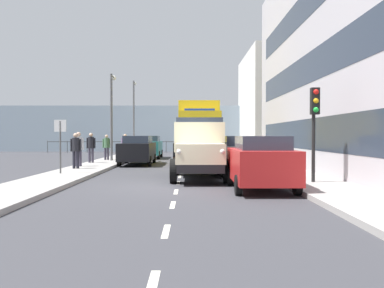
% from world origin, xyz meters
% --- Properties ---
extents(ground_plane, '(80.00, 80.00, 0.00)m').
position_xyz_m(ground_plane, '(0.00, -8.64, 0.00)').
color(ground_plane, '#38383D').
extents(sidewalk_left, '(2.18, 40.24, 0.15)m').
position_xyz_m(sidewalk_left, '(-4.72, -8.64, 0.07)').
color(sidewalk_left, '#9E9993').
rests_on(sidewalk_left, ground_plane).
extents(sidewalk_right, '(2.18, 40.24, 0.15)m').
position_xyz_m(sidewalk_right, '(4.72, -8.64, 0.07)').
color(sidewalk_right, '#9E9993').
rests_on(sidewalk_right, ground_plane).
extents(road_centreline_markings, '(0.12, 36.56, 0.01)m').
position_xyz_m(road_centreline_markings, '(0.00, -8.30, 0.00)').
color(road_centreline_markings, silver).
rests_on(road_centreline_markings, ground_plane).
extents(building_far_block, '(9.00, 12.16, 9.57)m').
position_xyz_m(building_far_block, '(-10.31, -26.47, 4.79)').
color(building_far_block, silver).
rests_on(building_far_block, ground_plane).
extents(sea_horizon, '(80.00, 0.80, 5.00)m').
position_xyz_m(sea_horizon, '(0.00, -31.76, 2.50)').
color(sea_horizon, '#8C9EAD').
rests_on(sea_horizon, ground_plane).
extents(seawall_railing, '(28.08, 0.08, 1.20)m').
position_xyz_m(seawall_railing, '(-0.00, -28.16, 0.92)').
color(seawall_railing, '#4C5156').
rests_on(seawall_railing, ground_plane).
extents(truck_vintage_cream, '(2.17, 5.64, 2.43)m').
position_xyz_m(truck_vintage_cream, '(-0.79, -2.23, 1.18)').
color(truck_vintage_cream, black).
rests_on(truck_vintage_cream, ground_plane).
extents(lorry_cargo_yellow, '(2.58, 8.20, 3.87)m').
position_xyz_m(lorry_cargo_yellow, '(-0.98, -12.88, 2.08)').
color(lorry_cargo_yellow, gold).
rests_on(lorry_cargo_yellow, ground_plane).
extents(car_red_kerbside_near, '(1.89, 3.91, 1.72)m').
position_xyz_m(car_red_kerbside_near, '(-2.69, 0.98, 0.89)').
color(car_red_kerbside_near, '#B21E1E').
rests_on(car_red_kerbside_near, ground_plane).
extents(car_grey_kerbside_1, '(1.89, 3.86, 1.72)m').
position_xyz_m(car_grey_kerbside_1, '(-2.69, -4.22, 0.89)').
color(car_grey_kerbside_1, slate).
rests_on(car_grey_kerbside_1, ground_plane).
extents(car_black_oppositeside_0, '(1.89, 4.67, 1.72)m').
position_xyz_m(car_black_oppositeside_0, '(2.69, -10.67, 0.90)').
color(car_black_oppositeside_0, black).
rests_on(car_black_oppositeside_0, ground_plane).
extents(car_teal_oppositeside_1, '(1.81, 4.48, 1.72)m').
position_xyz_m(car_teal_oppositeside_1, '(2.69, -17.82, 0.90)').
color(car_teal_oppositeside_1, '#1E6670').
rests_on(car_teal_oppositeside_1, ground_plane).
extents(pedestrian_by_lamp, '(0.53, 0.34, 1.71)m').
position_xyz_m(pedestrian_by_lamp, '(5.07, -5.90, 1.16)').
color(pedestrian_by_lamp, black).
rests_on(pedestrian_by_lamp, sidewalk_right).
extents(pedestrian_with_bag, '(0.53, 0.34, 1.77)m').
position_xyz_m(pedestrian_with_bag, '(5.33, -7.38, 1.19)').
color(pedestrian_with_bag, '#383342').
rests_on(pedestrian_with_bag, sidewalk_right).
extents(pedestrian_near_railing, '(0.53, 0.34, 1.74)m').
position_xyz_m(pedestrian_near_railing, '(5.39, -10.33, 1.18)').
color(pedestrian_near_railing, '#383342').
rests_on(pedestrian_near_railing, sidewalk_right).
extents(pedestrian_couple_b, '(0.53, 0.34, 1.64)m').
position_xyz_m(pedestrian_couple_b, '(5.02, -13.09, 1.11)').
color(pedestrian_couple_b, '#383342').
rests_on(pedestrian_couple_b, sidewalk_right).
extents(pedestrian_couple_a, '(0.53, 0.34, 1.70)m').
position_xyz_m(pedestrian_couple_a, '(4.18, -15.40, 1.15)').
color(pedestrian_couple_a, '#4C473D').
rests_on(pedestrian_couple_a, sidewalk_right).
extents(traffic_light_near, '(0.28, 0.41, 3.20)m').
position_xyz_m(traffic_light_near, '(-4.65, 0.09, 2.47)').
color(traffic_light_near, black).
rests_on(traffic_light_near, sidewalk_left).
extents(lamp_post_promenade, '(0.32, 1.14, 5.54)m').
position_xyz_m(lamp_post_promenade, '(4.61, -12.75, 3.51)').
color(lamp_post_promenade, '#59595B').
rests_on(lamp_post_promenade, sidewalk_right).
extents(lamp_post_far, '(0.32, 1.14, 6.62)m').
position_xyz_m(lamp_post_far, '(4.74, -24.34, 4.08)').
color(lamp_post_far, '#59595B').
rests_on(lamp_post_far, sidewalk_right).
extents(street_sign, '(0.50, 0.07, 2.25)m').
position_xyz_m(street_sign, '(5.01, -3.33, 1.68)').
color(street_sign, '#4C4C4C').
rests_on(street_sign, sidewalk_right).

